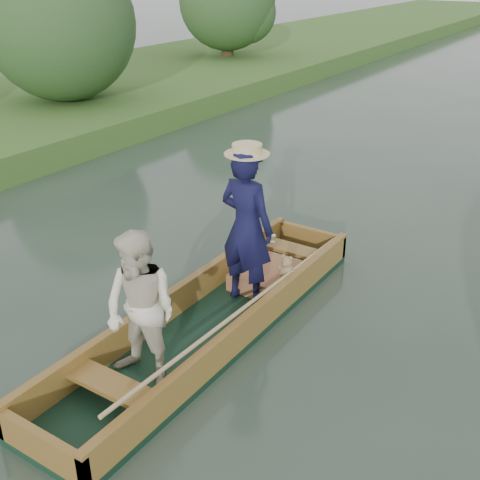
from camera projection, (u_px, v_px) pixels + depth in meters
The scene contains 3 objects.
ground at pixel (212, 332), 7.01m from camera, with size 120.00×120.00×0.00m, color #283D30.
trees_far at pixel (449, 35), 13.17m from camera, with size 23.04×15.71×4.36m.
punt at pixel (208, 286), 6.68m from camera, with size 1.12×5.00×2.06m.
Camera 1 is at (3.50, -4.74, 3.97)m, focal length 45.00 mm.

